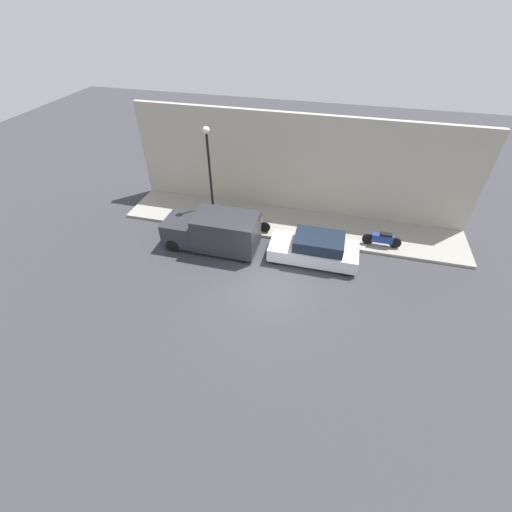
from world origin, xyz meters
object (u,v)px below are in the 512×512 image
parked_car (315,249)px  delivery_van (213,231)px  streetlamp (209,165)px  motorcycle_blue (382,239)px  scooter_silver (251,223)px

parked_car → delivery_van: (-0.23, 5.12, 0.32)m
delivery_van → streetlamp: 3.25m
parked_car → delivery_van: size_ratio=0.90×
parked_car → motorcycle_blue: (1.76, -3.22, -0.09)m
parked_car → delivery_van: 5.13m
scooter_silver → motorcycle_blue: size_ratio=1.10×
delivery_van → scooter_silver: bearing=-41.5°
motorcycle_blue → scooter_silver: bearing=92.2°
scooter_silver → streetlamp: size_ratio=0.39×
parked_car → delivery_van: bearing=92.6°
delivery_van → motorcycle_blue: 8.58m
scooter_silver → motorcycle_blue: bearing=-87.8°
parked_car → streetlamp: 6.62m
delivery_van → streetlamp: (1.73, 0.58, 2.69)m
motorcycle_blue → streetlamp: streetlamp is taller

